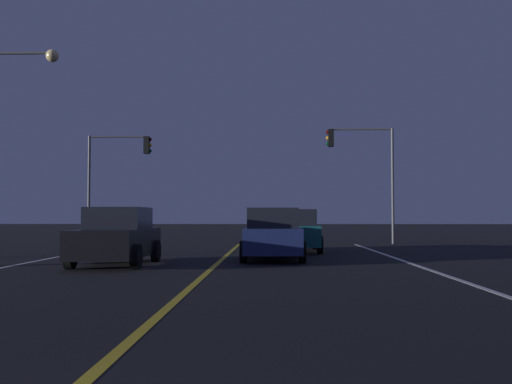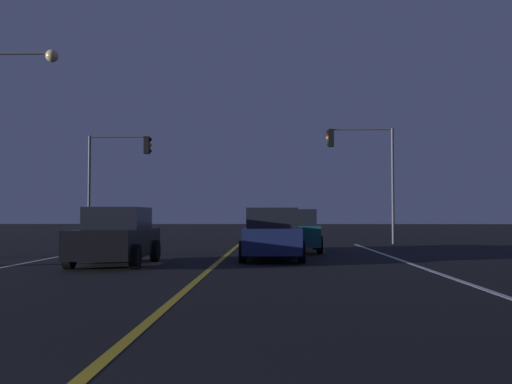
# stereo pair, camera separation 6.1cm
# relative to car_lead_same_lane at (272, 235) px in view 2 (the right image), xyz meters

# --- Properties ---
(lane_edge_right) EXTENTS (0.16, 34.15, 0.01)m
(lane_edge_right) POSITION_rel_car_lead_same_lane_xyz_m (4.19, -6.53, -0.82)
(lane_edge_right) COLOR silver
(lane_edge_right) RESTS_ON ground
(lane_center_divider) EXTENTS (0.16, 34.15, 0.01)m
(lane_center_divider) POSITION_rel_car_lead_same_lane_xyz_m (-1.68, -6.53, -0.82)
(lane_center_divider) COLOR gold
(lane_center_divider) RESTS_ON ground
(car_lead_same_lane) EXTENTS (2.02, 4.30, 1.70)m
(car_lead_same_lane) POSITION_rel_car_lead_same_lane_xyz_m (0.00, 0.00, 0.00)
(car_lead_same_lane) COLOR black
(car_lead_same_lane) RESTS_ON ground
(car_ahead_far) EXTENTS (2.02, 4.30, 1.70)m
(car_ahead_far) POSITION_rel_car_lead_same_lane_xyz_m (0.90, 4.46, 0.00)
(car_ahead_far) COLOR black
(car_ahead_far) RESTS_ON ground
(car_oncoming) EXTENTS (2.02, 4.30, 1.70)m
(car_oncoming) POSITION_rel_car_lead_same_lane_xyz_m (-4.60, -2.10, 0.00)
(car_oncoming) COLOR black
(car_oncoming) RESTS_ON ground
(traffic_light_near_right) EXTENTS (3.49, 0.36, 5.98)m
(traffic_light_near_right) POSITION_rel_car_lead_same_lane_xyz_m (4.63, 11.04, 3.60)
(traffic_light_near_right) COLOR #4C4C51
(traffic_light_near_right) RESTS_ON ground
(traffic_light_near_left) EXTENTS (3.35, 0.36, 5.63)m
(traffic_light_near_left) POSITION_rel_car_lead_same_lane_xyz_m (-8.02, 11.04, 3.36)
(traffic_light_near_left) COLOR #4C4C51
(traffic_light_near_left) RESTS_ON ground
(street_lamp_left_mid) EXTENTS (2.50, 0.44, 7.21)m
(street_lamp_left_mid) POSITION_rel_car_lead_same_lane_xyz_m (-9.17, 0.52, 3.85)
(street_lamp_left_mid) COLOR #4C4C51
(street_lamp_left_mid) RESTS_ON ground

